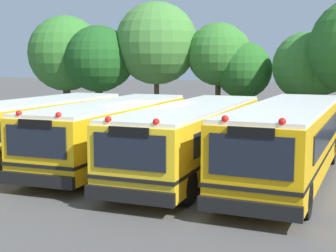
% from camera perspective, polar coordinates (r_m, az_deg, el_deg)
% --- Properties ---
extents(ground_plane, '(160.00, 160.00, 0.00)m').
position_cam_1_polar(ground_plane, '(18.33, -2.04, -4.86)').
color(ground_plane, '#514F4C').
extents(school_bus_0, '(2.73, 10.04, 2.51)m').
position_cam_1_polar(school_bus_0, '(20.60, -15.23, -0.00)').
color(school_bus_0, yellow).
rests_on(school_bus_0, ground_plane).
extents(school_bus_1, '(2.79, 10.14, 2.52)m').
position_cam_1_polar(school_bus_1, '(18.77, -6.47, -0.48)').
color(school_bus_1, yellow).
rests_on(school_bus_1, ground_plane).
extents(school_bus_2, '(2.62, 10.79, 2.53)m').
position_cam_1_polar(school_bus_2, '(17.32, 3.05, -1.10)').
color(school_bus_2, yellow).
rests_on(school_bus_2, ground_plane).
extents(school_bus_3, '(2.78, 10.69, 2.68)m').
position_cam_1_polar(school_bus_3, '(16.54, 13.89, -1.47)').
color(school_bus_3, '#EAA80C').
rests_on(school_bus_3, ground_plane).
extents(tree_0, '(4.80, 4.80, 6.83)m').
position_cam_1_polar(tree_0, '(32.21, -11.96, 8.33)').
color(tree_0, '#4C3823').
rests_on(tree_0, ground_plane).
extents(tree_1, '(4.10, 4.04, 6.10)m').
position_cam_1_polar(tree_1, '(30.16, -7.78, 7.62)').
color(tree_1, '#4C3823').
rests_on(tree_1, ground_plane).
extents(tree_2, '(4.99, 4.99, 7.51)m').
position_cam_1_polar(tree_2, '(29.98, -1.59, 9.60)').
color(tree_2, '#4C3823').
rests_on(tree_2, ground_plane).
extents(tree_3, '(3.74, 3.71, 6.20)m').
position_cam_1_polar(tree_3, '(29.13, 6.18, 8.44)').
color(tree_3, '#4C3823').
rests_on(tree_3, ground_plane).
extents(tree_4, '(3.30, 3.30, 5.08)m').
position_cam_1_polar(tree_4, '(28.88, 8.64, 6.42)').
color(tree_4, '#4C3823').
rests_on(tree_4, ground_plane).
extents(tree_5, '(4.02, 3.69, 5.52)m').
position_cam_1_polar(tree_5, '(27.30, 16.36, 6.61)').
color(tree_5, '#4C3823').
rests_on(tree_5, ground_plane).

